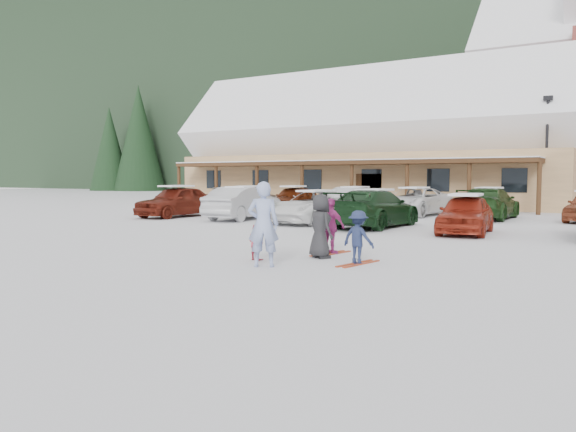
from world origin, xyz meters
The scene contains 22 objects.
ground centered at (0.00, 0.00, 0.00)m, with size 160.00×160.00×0.00m, color silver.
day_lodge centered at (-9.00, 27.96, 3.94)m, with size 29.12×12.50×10.38m.
lamp_post centered at (3.54, 23.78, 3.69)m, with size 0.50×0.25×6.57m.
conifer_0 centered at (-26.00, 30.00, 5.69)m, with size 4.40×4.40×10.20m.
conifer_2 centered at (-30.00, 42.00, 6.83)m, with size 5.28×5.28×12.24m.
adult_skier centered at (0.84, -0.93, 0.95)m, with size 0.69×0.46×1.90m, color #92A3D4.
toddler_red centered at (0.12, -0.18, 0.43)m, with size 0.42×0.33×0.86m, color #B93448.
child_navy centered at (2.48, 0.52, 0.62)m, with size 0.80×0.46×1.23m, color #1B2547.
skis_child_navy centered at (2.48, 0.52, 0.01)m, with size 0.20×1.40×0.03m, color #A13517.
child_magenta centered at (1.17, 1.70, 0.72)m, with size 0.85×0.35×1.45m, color #A22C74.
skis_child_magenta centered at (1.17, 1.70, 0.01)m, with size 0.20×1.40×0.03m, color #A13517.
bystander_dark centered at (1.28, 0.92, 0.79)m, with size 0.77×0.50×1.58m, color #252527.
parked_car_0 centered at (-11.59, 9.72, 0.78)m, with size 1.84×4.57×1.56m, color #601B0F.
parked_car_1 centered at (-7.75, 10.08, 0.77)m, with size 1.63×4.66×1.54m, color #B3B5B8.
parked_car_2 centered at (-3.85, 10.07, 0.70)m, with size 2.34×5.07×1.41m, color white.
parked_car_3 centered at (-0.90, 9.50, 0.75)m, with size 2.10×5.16×1.50m, color black.
parked_car_4 centered at (2.81, 8.85, 0.69)m, with size 1.64×4.07×1.39m, color maroon.
parked_car_7 centered at (-12.58, 17.46, 0.71)m, with size 1.99×4.90×1.42m, color gray.
parked_car_8 centered at (-9.14, 16.95, 0.73)m, with size 1.73×4.29×1.46m, color #571F0C.
parked_car_9 centered at (-5.09, 16.77, 0.73)m, with size 1.54×4.41×1.45m, color #ADACB0.
parked_car_10 centered at (-1.79, 16.82, 0.73)m, with size 2.42×5.24×1.46m, color white.
parked_car_11 centered at (2.03, 16.33, 0.74)m, with size 2.09×5.13×1.49m, color #1B3C16.
Camera 1 is at (7.79, -11.18, 2.00)m, focal length 35.00 mm.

